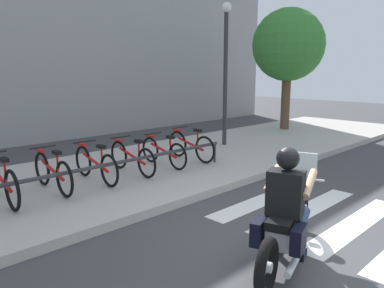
{
  "coord_description": "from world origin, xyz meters",
  "views": [
    {
      "loc": [
        -4.12,
        -2.06,
        2.27
      ],
      "look_at": [
        0.74,
        2.9,
        0.91
      ],
      "focal_mm": 35.08,
      "sensor_mm": 36.0,
      "label": 1
    }
  ],
  "objects_px": {
    "bicycle_3": "(95,164)",
    "street_lamp": "(226,62)",
    "motorcycle": "(287,225)",
    "bicycle_5": "(163,152)",
    "bicycle_6": "(191,146)",
    "tree_near_rack": "(288,46)",
    "bicycle_1": "(1,181)",
    "bicycle_4": "(132,157)",
    "bike_rack": "(111,165)",
    "rider": "(287,198)",
    "bicycle_2": "(53,172)"
  },
  "relations": [
    {
      "from": "motorcycle",
      "to": "bicycle_4",
      "type": "height_order",
      "value": "motorcycle"
    },
    {
      "from": "motorcycle",
      "to": "bicycle_5",
      "type": "height_order",
      "value": "motorcycle"
    },
    {
      "from": "bicycle_5",
      "to": "tree_near_rack",
      "type": "height_order",
      "value": "tree_near_rack"
    },
    {
      "from": "bicycle_3",
      "to": "bicycle_4",
      "type": "bearing_deg",
      "value": 0.02
    },
    {
      "from": "motorcycle",
      "to": "street_lamp",
      "type": "height_order",
      "value": "street_lamp"
    },
    {
      "from": "bicycle_4",
      "to": "street_lamp",
      "type": "bearing_deg",
      "value": 10.45
    },
    {
      "from": "bike_rack",
      "to": "rider",
      "type": "bearing_deg",
      "value": -88.32
    },
    {
      "from": "motorcycle",
      "to": "bicycle_5",
      "type": "xyz_separation_m",
      "value": [
        1.53,
        4.12,
        0.03
      ]
    },
    {
      "from": "rider",
      "to": "bicycle_3",
      "type": "xyz_separation_m",
      "value": [
        -0.11,
        4.14,
        -0.32
      ]
    },
    {
      "from": "bicycle_3",
      "to": "street_lamp",
      "type": "height_order",
      "value": "street_lamp"
    },
    {
      "from": "bicycle_1",
      "to": "motorcycle",
      "type": "bearing_deg",
      "value": -65.29
    },
    {
      "from": "bicycle_2",
      "to": "tree_near_rack",
      "type": "distance_m",
      "value": 9.79
    },
    {
      "from": "bicycle_5",
      "to": "bicycle_6",
      "type": "distance_m",
      "value": 0.86
    },
    {
      "from": "tree_near_rack",
      "to": "bicycle_3",
      "type": "bearing_deg",
      "value": -172.66
    },
    {
      "from": "bicycle_2",
      "to": "street_lamp",
      "type": "height_order",
      "value": "street_lamp"
    },
    {
      "from": "bicycle_1",
      "to": "bicycle_5",
      "type": "height_order",
      "value": "bicycle_1"
    },
    {
      "from": "bicycle_1",
      "to": "bicycle_2",
      "type": "distance_m",
      "value": 0.86
    },
    {
      "from": "motorcycle",
      "to": "bicycle_5",
      "type": "relative_size",
      "value": 1.37
    },
    {
      "from": "rider",
      "to": "bike_rack",
      "type": "height_order",
      "value": "rider"
    },
    {
      "from": "bicycle_4",
      "to": "bicycle_2",
      "type": "bearing_deg",
      "value": -179.98
    },
    {
      "from": "rider",
      "to": "bicycle_4",
      "type": "bearing_deg",
      "value": 79.71
    },
    {
      "from": "bike_rack",
      "to": "street_lamp",
      "type": "height_order",
      "value": "street_lamp"
    },
    {
      "from": "bicycle_1",
      "to": "bike_rack",
      "type": "xyz_separation_m",
      "value": [
        1.71,
        -0.55,
        0.07
      ]
    },
    {
      "from": "motorcycle",
      "to": "bicycle_1",
      "type": "distance_m",
      "value": 4.53
    },
    {
      "from": "bicycle_3",
      "to": "bike_rack",
      "type": "height_order",
      "value": "bicycle_3"
    },
    {
      "from": "bicycle_5",
      "to": "street_lamp",
      "type": "bearing_deg",
      "value": 13.42
    },
    {
      "from": "bicycle_3",
      "to": "bicycle_4",
      "type": "height_order",
      "value": "bicycle_3"
    },
    {
      "from": "bicycle_3",
      "to": "bicycle_6",
      "type": "distance_m",
      "value": 2.57
    },
    {
      "from": "bicycle_1",
      "to": "bicycle_6",
      "type": "relative_size",
      "value": 1.06
    },
    {
      "from": "bike_rack",
      "to": "street_lamp",
      "type": "xyz_separation_m",
      "value": [
        4.63,
        1.25,
        1.93
      ]
    },
    {
      "from": "bicycle_2",
      "to": "bicycle_3",
      "type": "height_order",
      "value": "bicycle_2"
    },
    {
      "from": "bicycle_5",
      "to": "bicycle_6",
      "type": "height_order",
      "value": "bicycle_6"
    },
    {
      "from": "bicycle_2",
      "to": "bicycle_6",
      "type": "distance_m",
      "value": 3.43
    },
    {
      "from": "bicycle_3",
      "to": "street_lamp",
      "type": "relative_size",
      "value": 0.4
    },
    {
      "from": "bicycle_3",
      "to": "rider",
      "type": "bearing_deg",
      "value": -88.55
    },
    {
      "from": "street_lamp",
      "to": "tree_near_rack",
      "type": "relative_size",
      "value": 0.92
    },
    {
      "from": "bicycle_3",
      "to": "bicycle_4",
      "type": "distance_m",
      "value": 0.86
    },
    {
      "from": "bicycle_3",
      "to": "tree_near_rack",
      "type": "xyz_separation_m",
      "value": [
        8.5,
        1.1,
        2.65
      ]
    },
    {
      "from": "bicycle_3",
      "to": "bike_rack",
      "type": "xyz_separation_m",
      "value": [
        -0.0,
        -0.55,
        0.08
      ]
    },
    {
      "from": "motorcycle",
      "to": "street_lamp",
      "type": "relative_size",
      "value": 0.53
    },
    {
      "from": "bicycle_3",
      "to": "bicycle_4",
      "type": "xyz_separation_m",
      "value": [
        0.86,
        0.0,
        -0.0
      ]
    },
    {
      "from": "rider",
      "to": "bicycle_4",
      "type": "distance_m",
      "value": 4.22
    },
    {
      "from": "bicycle_2",
      "to": "bicycle_6",
      "type": "xyz_separation_m",
      "value": [
        3.43,
        -0.0,
        0.0
      ]
    },
    {
      "from": "bicycle_1",
      "to": "bicycle_3",
      "type": "relative_size",
      "value": 1.03
    },
    {
      "from": "bicycle_1",
      "to": "bicycle_3",
      "type": "distance_m",
      "value": 1.71
    },
    {
      "from": "bicycle_5",
      "to": "street_lamp",
      "type": "height_order",
      "value": "street_lamp"
    },
    {
      "from": "bicycle_6",
      "to": "tree_near_rack",
      "type": "xyz_separation_m",
      "value": [
        5.93,
        1.1,
        2.65
      ]
    },
    {
      "from": "bicycle_4",
      "to": "motorcycle",
      "type": "bearing_deg",
      "value": -99.32
    },
    {
      "from": "bicycle_3",
      "to": "bicycle_1",
      "type": "bearing_deg",
      "value": -179.98
    },
    {
      "from": "bicycle_1",
      "to": "bicycle_4",
      "type": "distance_m",
      "value": 2.57
    }
  ]
}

